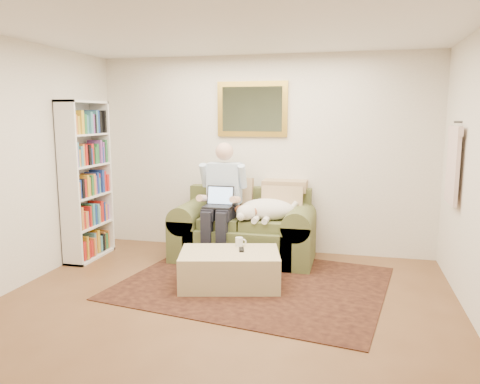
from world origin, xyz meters
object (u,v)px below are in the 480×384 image
at_px(sofa, 244,235).
at_px(bookshelf, 86,181).
at_px(seated_man, 221,203).
at_px(coffee_mug, 239,242).
at_px(sleeping_dog, 268,209).
at_px(ottoman, 230,269).
at_px(laptop, 219,201).

height_order(sofa, bookshelf, bookshelf).
distance_m(seated_man, coffee_mug, 0.78).
bearing_deg(coffee_mug, seated_man, 122.46).
distance_m(sleeping_dog, coffee_mug, 0.75).
bearing_deg(sofa, sleeping_dog, -15.74).
bearing_deg(ottoman, bookshelf, 164.04).
height_order(seated_man, bookshelf, bookshelf).
height_order(seated_man, coffee_mug, seated_man).
xyz_separation_m(laptop, bookshelf, (-1.69, -0.19, 0.22)).
distance_m(sofa, sleeping_dog, 0.49).
height_order(ottoman, coffee_mug, coffee_mug).
xyz_separation_m(seated_man, laptop, (0.00, -0.07, 0.04)).
relative_size(coffee_mug, bookshelf, 0.05).
bearing_deg(ottoman, sleeping_dog, 75.11).
bearing_deg(sofa, ottoman, -85.82).
relative_size(sleeping_dog, ottoman, 0.69).
relative_size(sofa, sleeping_dog, 2.43).
xyz_separation_m(seated_man, sleeping_dog, (0.58, 0.07, -0.07)).
height_order(sleeping_dog, ottoman, sleeping_dog).
xyz_separation_m(sofa, laptop, (-0.26, -0.23, 0.47)).
bearing_deg(sleeping_dog, coffee_mug, -106.00).
bearing_deg(sofa, laptop, -138.98).
xyz_separation_m(laptop, coffee_mug, (0.39, -0.54, -0.35)).
height_order(sofa, coffee_mug, sofa).
distance_m(sleeping_dog, ottoman, 1.06).
bearing_deg(coffee_mug, laptop, 125.63).
relative_size(sleeping_dog, bookshelf, 0.36).
bearing_deg(laptop, seated_man, 90.00).
distance_m(sofa, laptop, 0.59).
bearing_deg(bookshelf, sleeping_dog, 8.30).
bearing_deg(sleeping_dog, ottoman, -104.89).
distance_m(sofa, seated_man, 0.54).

